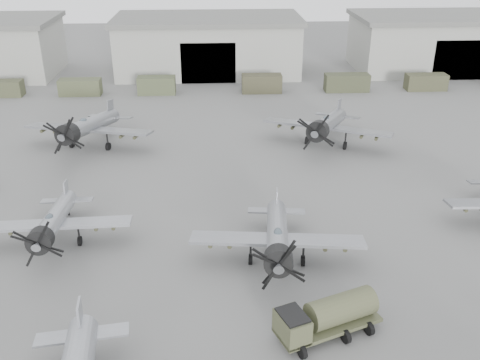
% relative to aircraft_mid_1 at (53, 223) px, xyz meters
% --- Properties ---
extents(ground, '(220.00, 220.00, 0.00)m').
position_rel_aircraft_mid_1_xyz_m(ground, '(11.26, -10.65, -2.05)').
color(ground, '#5D5D5B').
rests_on(ground, ground).
extents(hangar_center, '(29.00, 14.80, 8.70)m').
position_rel_aircraft_mid_1_xyz_m(hangar_center, '(11.26, 51.31, 2.32)').
color(hangar_center, gray).
rests_on(hangar_center, ground).
extents(hangar_right, '(29.00, 14.80, 8.70)m').
position_rel_aircraft_mid_1_xyz_m(hangar_right, '(49.26, 51.31, 2.32)').
color(hangar_right, gray).
rests_on(hangar_right, ground).
extents(support_truck_1, '(5.27, 2.20, 2.19)m').
position_rel_aircraft_mid_1_xyz_m(support_truck_1, '(-17.12, 39.35, -0.96)').
color(support_truck_1, '#3F422B').
rests_on(support_truck_1, ground).
extents(support_truck_2, '(5.72, 2.20, 2.23)m').
position_rel_aircraft_mid_1_xyz_m(support_truck_2, '(-6.60, 39.35, -0.94)').
color(support_truck_2, '#464B31').
rests_on(support_truck_2, ground).
extents(support_truck_3, '(5.23, 2.20, 2.44)m').
position_rel_aircraft_mid_1_xyz_m(support_truck_3, '(3.99, 39.35, -0.83)').
color(support_truck_3, '#434A30').
rests_on(support_truck_3, ground).
extents(support_truck_4, '(5.59, 2.20, 2.53)m').
position_rel_aircraft_mid_1_xyz_m(support_truck_4, '(18.76, 39.35, -0.79)').
color(support_truck_4, '#3B3A26').
rests_on(support_truck_4, ground).
extents(support_truck_5, '(6.24, 2.20, 2.45)m').
position_rel_aircraft_mid_1_xyz_m(support_truck_5, '(30.92, 39.35, -0.83)').
color(support_truck_5, '#383C27').
rests_on(support_truck_5, ground).
extents(support_truck_6, '(5.76, 2.20, 2.28)m').
position_rel_aircraft_mid_1_xyz_m(support_truck_6, '(42.42, 39.35, -0.92)').
color(support_truck_6, '#3C3D28').
rests_on(support_truck_6, ground).
extents(aircraft_mid_1, '(11.28, 10.15, 4.52)m').
position_rel_aircraft_mid_1_xyz_m(aircraft_mid_1, '(0.00, 0.00, 0.00)').
color(aircraft_mid_1, '#9A9CA2').
rests_on(aircraft_mid_1, ground).
extents(aircraft_mid_2, '(12.24, 11.01, 4.87)m').
position_rel_aircraft_mid_1_xyz_m(aircraft_mid_2, '(16.06, -3.21, 0.16)').
color(aircraft_mid_2, gray).
rests_on(aircraft_mid_2, ground).
extents(aircraft_far_0, '(13.76, 12.38, 5.47)m').
position_rel_aircraft_mid_1_xyz_m(aircraft_far_0, '(-1.38, 19.15, 0.43)').
color(aircraft_far_0, gray).
rests_on(aircraft_far_0, ground).
extents(aircraft_far_1, '(13.42, 12.16, 5.50)m').
position_rel_aircraft_mid_1_xyz_m(aircraft_far_1, '(23.77, 18.45, 0.45)').
color(aircraft_far_1, gray).
rests_on(aircraft_far_1, ground).
extents(fuel_tanker, '(6.61, 4.43, 2.43)m').
position_rel_aircraft_mid_1_xyz_m(fuel_tanker, '(18.14, -10.31, -0.66)').
color(fuel_tanker, '#474A30').
rests_on(fuel_tanker, ground).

